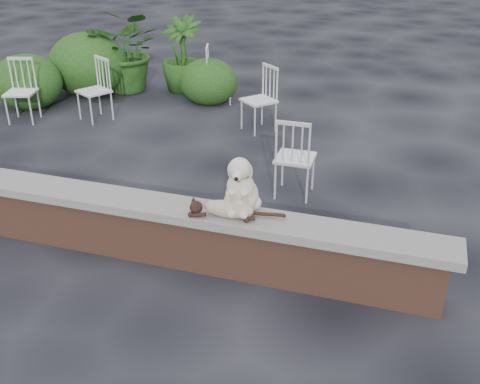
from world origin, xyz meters
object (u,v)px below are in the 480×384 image
(cat, at_px, (228,208))
(potted_plant_b, at_px, (182,54))
(chair_a, at_px, (20,91))
(chair_c, at_px, (295,156))
(chair_e, at_px, (219,75))
(dog, at_px, (242,182))
(chair_b, at_px, (94,90))
(chair_d, at_px, (259,99))
(potted_plant_a, at_px, (129,50))

(cat, distance_m, potted_plant_b, 5.69)
(chair_a, relative_size, chair_c, 1.00)
(chair_e, bearing_deg, dog, -174.93)
(chair_b, bearing_deg, chair_d, 36.12)
(cat, distance_m, chair_c, 1.73)
(potted_plant_a, xyz_separation_m, potted_plant_b, (0.88, 0.27, -0.07))
(dog, relative_size, chair_c, 0.59)
(potted_plant_a, bearing_deg, chair_a, -112.88)
(potted_plant_b, bearing_deg, chair_e, -25.93)
(chair_e, height_order, potted_plant_b, potted_plant_b)
(chair_b, height_order, potted_plant_b, potted_plant_b)
(chair_e, height_order, potted_plant_a, potted_plant_a)
(potted_plant_b, bearing_deg, dog, -61.66)
(cat, height_order, potted_plant_a, potted_plant_a)
(chair_a, bearing_deg, chair_d, -5.15)
(chair_a, bearing_deg, chair_b, 4.50)
(dog, relative_size, chair_e, 0.59)
(chair_d, height_order, potted_plant_b, potted_plant_b)
(potted_plant_b, bearing_deg, chair_d, -39.33)
(chair_d, bearing_deg, chair_e, 173.14)
(cat, bearing_deg, chair_b, 128.02)
(dog, distance_m, potted_plant_b, 5.60)
(chair_c, bearing_deg, chair_b, -24.80)
(chair_e, height_order, chair_c, same)
(chair_a, bearing_deg, potted_plant_a, 50.57)
(dog, distance_m, chair_d, 3.54)
(dog, xyz_separation_m, chair_b, (-3.34, 3.10, -0.39))
(chair_c, bearing_deg, chair_e, -57.36)
(cat, relative_size, chair_d, 1.04)
(chair_a, relative_size, chair_e, 1.00)
(dog, height_order, cat, dog)
(chair_c, bearing_deg, potted_plant_a, -40.96)
(chair_b, bearing_deg, potted_plant_a, 126.07)
(chair_e, bearing_deg, chair_d, -154.61)
(chair_c, height_order, potted_plant_a, potted_plant_a)
(chair_e, relative_size, potted_plant_a, 0.65)
(cat, bearing_deg, chair_a, 139.18)
(cat, bearing_deg, chair_e, 103.41)
(dog, relative_size, cat, 0.57)
(chair_a, height_order, chair_c, same)
(dog, height_order, potted_plant_b, potted_plant_b)
(potted_plant_b, bearing_deg, chair_c, -50.39)
(cat, bearing_deg, potted_plant_b, 109.90)
(chair_e, height_order, chair_d, same)
(chair_c, xyz_separation_m, potted_plant_b, (-2.79, 3.37, 0.18))
(chair_a, distance_m, chair_c, 4.63)
(cat, relative_size, chair_b, 1.04)
(chair_c, distance_m, chair_d, 2.10)
(chair_c, bearing_deg, chair_d, -63.58)
(chair_d, bearing_deg, potted_plant_b, -178.44)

